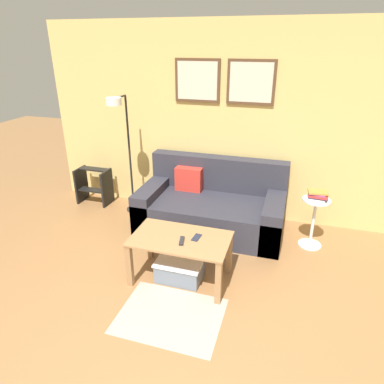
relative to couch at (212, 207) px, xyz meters
The scene contains 11 objects.
wall_back 1.15m from the couch, 59.41° to the left, with size 5.60×0.09×2.55m.
area_rug 1.73m from the couch, 88.30° to the right, with size 0.93×0.72×0.01m, color #A39989.
couch is the anchor object (origin of this frame).
coffee_table 1.17m from the couch, 91.55° to the right, with size 0.98×0.58×0.49m.
storage_bin 1.18m from the couch, 92.05° to the right, with size 0.48×0.36×0.22m.
floor_lamp 1.51m from the couch, behind, with size 0.21×0.50×1.66m.
side_table 1.27m from the couch, ahead, with size 0.32×0.32×0.62m.
book_stack 1.33m from the couch, ahead, with size 0.23×0.20×0.10m.
remote_control 1.25m from the couch, 89.84° to the right, with size 0.04×0.15×0.02m, color #232328.
cell_phone 1.14m from the couch, 83.78° to the right, with size 0.07×0.14×0.01m, color #1E2338.
step_stool 1.90m from the couch, behind, with size 0.48×0.31×0.53m.
Camera 1 is at (0.64, -1.30, 2.28)m, focal length 32.00 mm.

